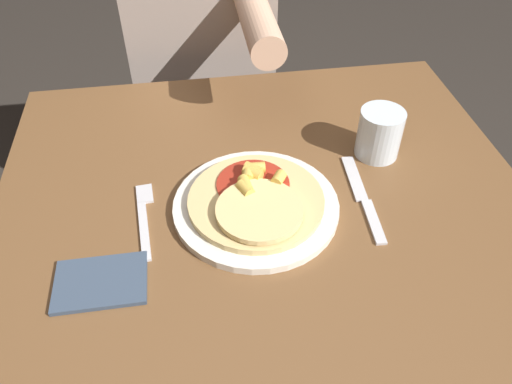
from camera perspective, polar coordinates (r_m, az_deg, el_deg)
dining_table at (r=0.96m, az=1.04°, el=-6.21°), size 0.94×0.86×0.73m
plate at (r=0.85m, az=0.00°, el=-1.62°), size 0.28×0.28×0.01m
pizza at (r=0.84m, az=0.04°, el=-0.88°), size 0.23×0.23×0.04m
fork at (r=0.86m, az=-12.65°, el=-2.58°), size 0.03×0.18×0.00m
knife at (r=0.89m, az=12.18°, el=-0.74°), size 0.03×0.22×0.00m
drinking_glass at (r=0.97m, az=13.93°, el=6.51°), size 0.08×0.08×0.09m
napkin at (r=0.79m, az=-17.33°, el=-9.80°), size 0.14×0.09×0.01m
person_diner at (r=1.39m, az=-6.11°, el=15.84°), size 0.37×0.52×1.20m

